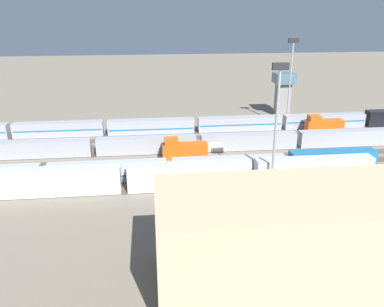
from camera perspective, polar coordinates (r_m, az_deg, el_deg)
ground_plane at (r=91.88m, az=3.36°, el=-0.08°), size 400.00×400.00×0.00m
track_bed_0 at (r=108.20m, az=1.84°, el=3.21°), size 140.00×2.80×0.12m
track_bed_1 at (r=103.49m, az=2.22°, el=2.39°), size 140.00×2.80×0.12m
track_bed_2 at (r=98.81m, az=2.65°, el=1.48°), size 140.00×2.80×0.12m
track_bed_3 at (r=94.17m, az=3.11°, el=0.49°), size 140.00×2.80×0.12m
track_bed_4 at (r=89.56m, az=3.62°, el=-0.61°), size 140.00×2.80×0.12m
track_bed_5 at (r=84.99m, az=4.19°, el=-1.83°), size 140.00×2.80×0.12m
track_bed_6 at (r=80.48m, az=4.82°, el=-3.18°), size 140.00×2.80×0.12m
track_bed_7 at (r=76.03m, az=5.53°, el=-4.69°), size 140.00×2.80×0.12m
train_on_track_6 at (r=78.33m, az=-4.90°, el=-2.28°), size 90.60×3.06×4.40m
train_on_track_0 at (r=107.09m, az=-0.57°, el=4.15°), size 139.00×3.06×4.40m
train_on_track_1 at (r=111.77m, az=18.43°, el=3.84°), size 10.00×3.00×5.00m
train_on_track_7 at (r=73.83m, az=-0.38°, el=-3.20°), size 71.40×3.00×5.00m
train_on_track_4 at (r=87.88m, az=-1.24°, el=0.47°), size 10.00×3.00×5.00m
train_on_track_3 at (r=94.86m, az=7.34°, el=1.79°), size 114.80×3.00×4.40m
light_mast_0 at (r=113.17m, az=14.13°, el=11.54°), size 2.80×0.70×24.29m
light_mast_1 at (r=70.10m, az=12.21°, el=6.02°), size 2.80×0.70×23.57m
maintenance_shed at (r=51.19m, az=18.01°, el=-11.41°), size 39.62×14.12×12.36m
control_tower at (r=126.21m, az=13.05°, el=8.82°), size 6.00×6.00×13.18m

